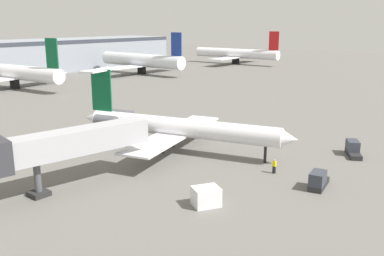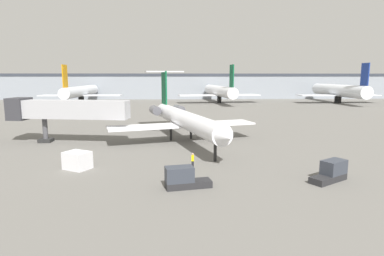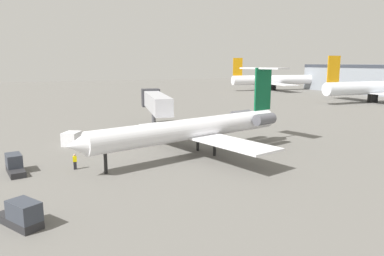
{
  "view_description": "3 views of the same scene",
  "coord_description": "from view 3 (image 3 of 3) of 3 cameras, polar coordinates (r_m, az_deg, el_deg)",
  "views": [
    {
      "loc": [
        -43.2,
        -37.66,
        17.11
      ],
      "look_at": [
        0.5,
        -0.95,
        2.87
      ],
      "focal_mm": 40.42,
      "sensor_mm": 36.0,
      "label": 1
    },
    {
      "loc": [
        -2.58,
        -47.24,
        9.62
      ],
      "look_at": [
        -0.76,
        -4.12,
        2.62
      ],
      "focal_mm": 30.05,
      "sensor_mm": 36.0,
      "label": 2
    },
    {
      "loc": [
        37.15,
        -16.92,
        11.08
      ],
      "look_at": [
        -4.34,
        0.02,
        2.91
      ],
      "focal_mm": 33.28,
      "sensor_mm": 36.0,
      "label": 3
    }
  ],
  "objects": [
    {
      "name": "baggage_tug_trailing",
      "position": [
        40.82,
        -26.55,
        -5.32
      ],
      "size": [
        4.2,
        2.16,
        1.9
      ],
      "color": "#262628",
      "rests_on": "ground_plane"
    },
    {
      "name": "cargo_container_uld",
      "position": [
        51.43,
        -18.72,
        -1.63
      ],
      "size": [
        3.14,
        2.94,
        1.82
      ],
      "color": "silver",
      "rests_on": "ground_plane"
    },
    {
      "name": "parked_airliner_west_end",
      "position": [
        152.68,
        12.73,
        7.5
      ],
      "size": [
        30.52,
        35.99,
        13.21
      ],
      "color": "white",
      "rests_on": "ground_plane"
    },
    {
      "name": "ground_plane",
      "position": [
        42.31,
        2.2,
        -4.93
      ],
      "size": [
        400.0,
        400.0,
        0.1
      ],
      "primitive_type": "cube",
      "color": "#66635E"
    },
    {
      "name": "jet_bridge",
      "position": [
        59.35,
        -5.89,
        4.2
      ],
      "size": [
        17.8,
        5.59,
        6.49
      ],
      "color": "#ADADB2",
      "rests_on": "ground_plane"
    },
    {
      "name": "ground_crew_marshaller",
      "position": [
        39.69,
        -18.26,
        -5.13
      ],
      "size": [
        0.28,
        0.42,
        1.69
      ],
      "color": "black",
      "rests_on": "ground_plane"
    },
    {
      "name": "regional_jet",
      "position": [
        43.36,
        1.35,
        0.2
      ],
      "size": [
        22.35,
        30.35,
        10.49
      ],
      "color": "white",
      "rests_on": "ground_plane"
    },
    {
      "name": "baggage_tug_lead",
      "position": [
        27.66,
        -25.62,
        -12.47
      ],
      "size": [
        4.13,
        3.32,
        1.9
      ],
      "color": "#262628",
      "rests_on": "ground_plane"
    },
    {
      "name": "parked_airliner_west_mid",
      "position": [
        114.17,
        27.02,
        5.73
      ],
      "size": [
        28.75,
        34.2,
        13.08
      ],
      "color": "silver",
      "rests_on": "ground_plane"
    }
  ]
}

